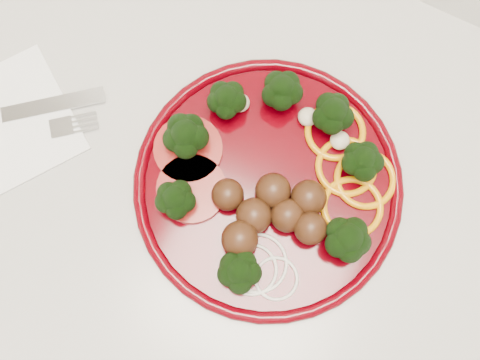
% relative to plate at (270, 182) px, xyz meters
% --- Properties ---
extents(counter, '(2.40, 0.60, 0.90)m').
position_rel_plate_xyz_m(counter, '(0.19, -0.01, -0.47)').
color(counter, silver).
rests_on(counter, ground).
extents(plate, '(0.30, 0.30, 0.06)m').
position_rel_plate_xyz_m(plate, '(0.00, 0.00, 0.00)').
color(plate, '#480006').
rests_on(plate, counter).
extents(napkin, '(0.20, 0.20, 0.00)m').
position_rel_plate_xyz_m(napkin, '(-0.30, -0.07, -0.02)').
color(napkin, white).
rests_on(napkin, counter).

